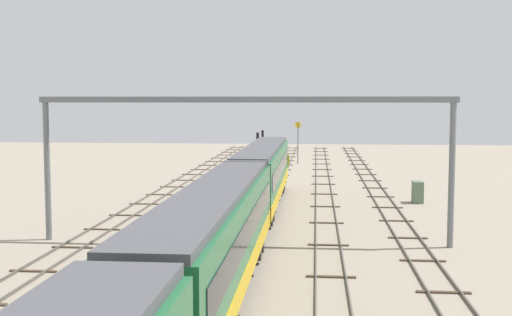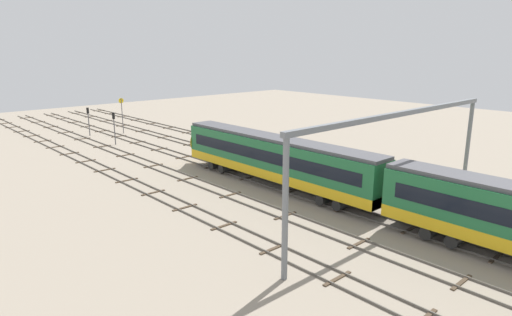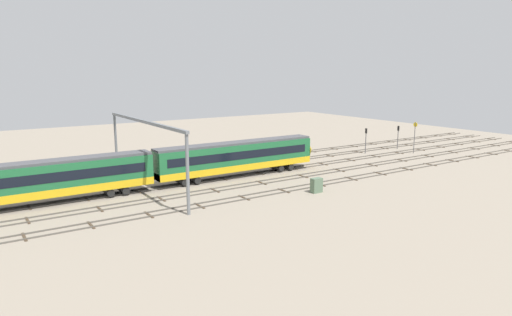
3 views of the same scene
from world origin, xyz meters
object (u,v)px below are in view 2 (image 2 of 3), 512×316
object	(u,v)px
overhead_gantry	(401,136)
relay_cabinet	(327,151)
speed_sign_mid_trackside	(122,111)
signal_light_trackside_departure	(114,124)
signal_light_trackside_approach	(88,117)

from	to	relation	value
overhead_gantry	relay_cabinet	xyz separation A→B (m)	(16.80, -12.71, -5.99)
speed_sign_mid_trackside	relay_cabinet	bearing A→B (deg)	-161.53
overhead_gantry	signal_light_trackside_departure	distance (m)	42.24
overhead_gantry	signal_light_trackside_approach	size ratio (longest dim) A/B	5.63
overhead_gantry	relay_cabinet	distance (m)	21.90
overhead_gantry	signal_light_trackside_departure	xyz separation A→B (m)	(41.96, 2.90, -3.92)
signal_light_trackside_approach	relay_cabinet	xyz separation A→B (m)	(-33.97, -15.70, -1.98)
overhead_gantry	relay_cabinet	bearing A→B (deg)	-37.10
overhead_gantry	speed_sign_mid_trackside	bearing A→B (deg)	-2.15
overhead_gantry	speed_sign_mid_trackside	distance (m)	49.44
overhead_gantry	signal_light_trackside_approach	world-z (taller)	overhead_gantry
signal_light_trackside_approach	signal_light_trackside_departure	distance (m)	8.81
speed_sign_mid_trackside	relay_cabinet	distance (m)	34.35
signal_light_trackside_approach	signal_light_trackside_departure	world-z (taller)	signal_light_trackside_departure
signal_light_trackside_departure	relay_cabinet	distance (m)	29.68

